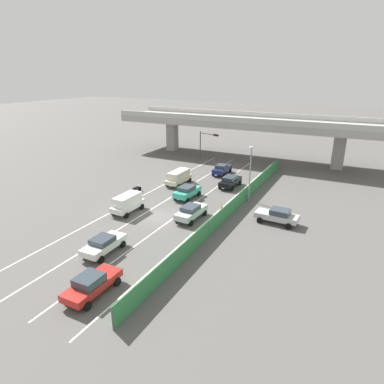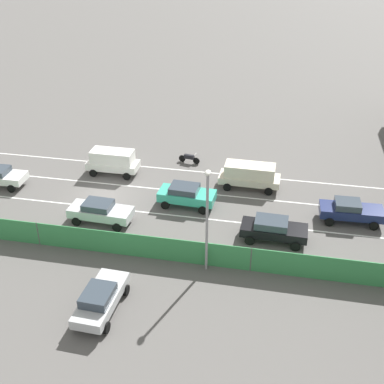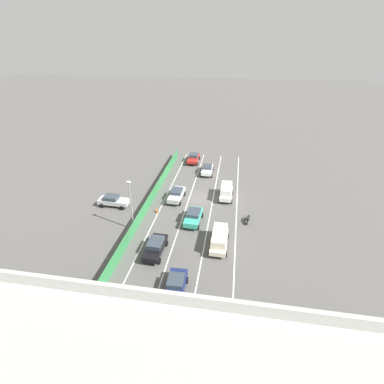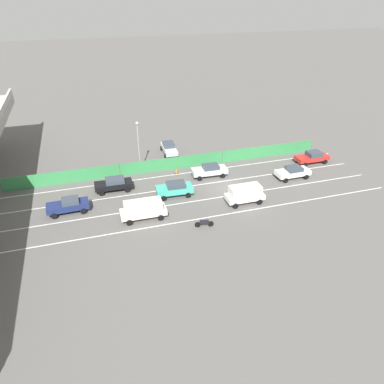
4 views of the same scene
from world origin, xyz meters
name	(u,v)px [view 3 (image 3 of 4)]	position (x,y,z in m)	size (l,w,h in m)	color
ground_plane	(201,198)	(0.00, 0.00, 0.00)	(300.00, 300.00, 0.00)	#565451
lane_line_left_edge	(236,219)	(-5.38, 5.05, 0.00)	(0.14, 46.09, 0.01)	silver
lane_line_mid_left	(210,217)	(-1.79, 5.05, 0.00)	(0.14, 46.09, 0.01)	silver
lane_line_mid_right	(184,215)	(1.79, 5.05, 0.00)	(0.14, 46.09, 0.01)	silver
lane_line_right_edge	(158,212)	(5.38, 5.05, 0.00)	(0.14, 46.09, 0.01)	silver
green_fence	(146,206)	(7.04, 5.05, 0.85)	(0.10, 42.19, 1.70)	#338447
car_sedan_white	(207,169)	(0.11, -8.91, 0.86)	(2.10, 4.39, 1.53)	white
car_van_white	(226,191)	(-3.69, -0.55, 1.19)	(2.02, 4.31, 2.09)	silver
car_van_cream	(219,238)	(-3.50, 10.94, 1.16)	(2.10, 4.83, 2.02)	beige
car_sedan_navy	(175,286)	(0.03, 18.46, 0.89)	(2.08, 4.46, 1.60)	navy
car_sedan_silver	(177,194)	(3.61, 1.07, 0.89)	(2.14, 4.58, 1.58)	#B7BABC
car_sedan_black	(155,247)	(3.45, 13.21, 0.90)	(2.09, 4.46, 1.59)	black
car_sedan_red	(194,158)	(3.37, -13.85, 0.88)	(2.08, 4.60, 1.61)	red
car_taxi_teal	(193,216)	(0.19, 6.58, 0.92)	(2.22, 4.31, 1.63)	teal
motorcycle	(248,219)	(-6.90, 5.33, 0.46)	(0.63, 1.93, 0.93)	black
parked_wagon_silver	(113,200)	(12.20, 4.30, 0.89)	(4.52, 2.09, 1.62)	#B2B5B7
traffic_light	(238,341)	(-5.64, 24.90, 3.77)	(4.01, 1.32, 5.24)	#47474C
street_lamp	(131,201)	(7.40, 9.36, 4.19)	(0.60, 0.36, 6.87)	gray
traffic_cone	(157,210)	(5.65, 4.93, 0.33)	(0.47, 0.47, 0.70)	orange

